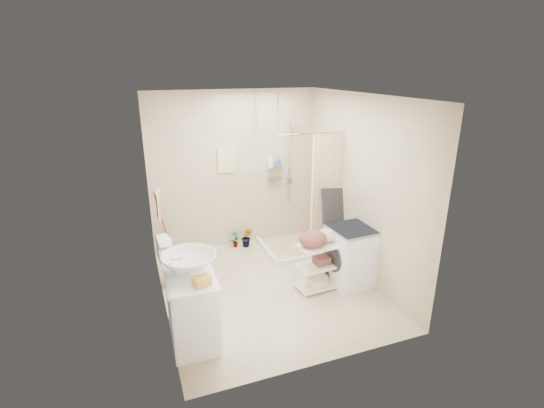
{
  "coord_description": "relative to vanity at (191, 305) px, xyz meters",
  "views": [
    {
      "loc": [
        -1.63,
        -4.54,
        2.93
      ],
      "look_at": [
        0.15,
        0.25,
        1.14
      ],
      "focal_mm": 26.0,
      "sensor_mm": 36.0,
      "label": 1
    }
  ],
  "objects": [
    {
      "name": "mop",
      "position": [
        -0.11,
        2.21,
        0.16
      ],
      "size": [
        0.13,
        0.13,
        1.13
      ],
      "primitive_type": null,
      "rotation": [
        0.0,
        0.0,
        -0.21
      ],
      "color": "#AF1727",
      "rests_on": "ground"
    },
    {
      "name": "floor_basket",
      "position": [
        0.1,
        -0.21,
        -0.34
      ],
      "size": [
        0.32,
        0.28,
        0.15
      ],
      "primitive_type": "cube",
      "rotation": [
        0.0,
        0.0,
        0.33
      ],
      "color": "yellow",
      "rests_on": "ground"
    },
    {
      "name": "tp_holder",
      "position": [
        -0.2,
        0.74,
        0.31
      ],
      "size": [
        0.08,
        0.12,
        0.14
      ],
      "primitive_type": null,
      "color": "white",
      "rests_on": "wall_left"
    },
    {
      "name": "vanity",
      "position": [
        0.0,
        0.0,
        0.0
      ],
      "size": [
        0.55,
        0.95,
        0.82
      ],
      "primitive_type": "cube",
      "rotation": [
        0.0,
        0.0,
        -0.03
      ],
      "color": "white",
      "rests_on": "ground"
    },
    {
      "name": "potted_plant_a",
      "position": [
        1.07,
        2.12,
        -0.27
      ],
      "size": [
        0.19,
        0.17,
        0.29
      ],
      "primitive_type": "imported",
      "rotation": [
        0.0,
        0.0,
        0.54
      ],
      "color": "brown",
      "rests_on": "ground"
    },
    {
      "name": "wall_right",
      "position": [
        2.56,
        0.69,
        0.89
      ],
      "size": [
        0.04,
        3.2,
        2.6
      ],
      "primitive_type": "cube",
      "color": "#BEAF93",
      "rests_on": "ground"
    },
    {
      "name": "shampoo_bottle_b",
      "position": [
        1.9,
        2.22,
        0.99
      ],
      "size": [
        0.09,
        0.09,
        0.16
      ],
      "primitive_type": "imported",
      "rotation": [
        0.0,
        0.0,
        0.34
      ],
      "color": "#365AA8",
      "rests_on": "shower"
    },
    {
      "name": "shower",
      "position": [
        2.01,
        1.74,
        0.64
      ],
      "size": [
        1.1,
        1.1,
        2.1
      ],
      "primitive_type": null,
      "color": "silver",
      "rests_on": "ground"
    },
    {
      "name": "wall_front",
      "position": [
        1.16,
        -0.91,
        0.89
      ],
      "size": [
        2.8,
        0.04,
        2.6
      ],
      "primitive_type": "cube",
      "color": "#BEAF93",
      "rests_on": "ground"
    },
    {
      "name": "floor",
      "position": [
        1.16,
        0.69,
        -0.41
      ],
      "size": [
        3.2,
        3.2,
        0.0
      ],
      "primitive_type": "plane",
      "color": "#C5B593",
      "rests_on": "ground"
    },
    {
      "name": "potted_plant_b",
      "position": [
        1.27,
        2.06,
        -0.24
      ],
      "size": [
        0.24,
        0.23,
        0.35
      ],
      "primitive_type": "imported",
      "rotation": [
        0.0,
        0.0,
        -0.48
      ],
      "color": "brown",
      "rests_on": "ground"
    },
    {
      "name": "laundry_rack",
      "position": [
        1.8,
        0.44,
        -0.01
      ],
      "size": [
        0.61,
        0.39,
        0.8
      ],
      "primitive_type": null,
      "rotation": [
        0.0,
        0.0,
        0.08
      ],
      "color": "silver",
      "rests_on": "ground"
    },
    {
      "name": "wall_left",
      "position": [
        -0.24,
        0.69,
        0.89
      ],
      "size": [
        0.04,
        3.2,
        2.6
      ],
      "primitive_type": "cube",
      "color": "#BEAF93",
      "rests_on": "ground"
    },
    {
      "name": "towel_ring",
      "position": [
        -0.22,
        0.49,
        1.06
      ],
      "size": [
        0.04,
        0.22,
        0.34
      ],
      "primitive_type": null,
      "color": "beige",
      "rests_on": "wall_left"
    },
    {
      "name": "wall_back",
      "position": [
        1.16,
        2.29,
        0.89
      ],
      "size": [
        2.8,
        0.04,
        2.6
      ],
      "primitive_type": "cube",
      "color": "#BEAF93",
      "rests_on": "ground"
    },
    {
      "name": "counter_basket",
      "position": [
        0.08,
        -0.31,
        0.46
      ],
      "size": [
        0.2,
        0.18,
        0.09
      ],
      "primitive_type": "cube",
      "rotation": [
        0.0,
        0.0,
        0.29
      ],
      "color": "gold",
      "rests_on": "vanity"
    },
    {
      "name": "toilet",
      "position": [
        0.12,
        1.25,
        -0.04
      ],
      "size": [
        0.74,
        0.45,
        0.73
      ],
      "primitive_type": "imported",
      "rotation": [
        0.0,
        0.0,
        1.63
      ],
      "color": "silver",
      "rests_on": "ground"
    },
    {
      "name": "shampoo_bottle_a",
      "position": [
        1.75,
        2.22,
        1.02
      ],
      "size": [
        0.11,
        0.11,
        0.22
      ],
      "primitive_type": "imported",
      "rotation": [
        0.0,
        0.0,
        0.33
      ],
      "color": "silver",
      "rests_on": "shower"
    },
    {
      "name": "sink",
      "position": [
        0.01,
        0.02,
        0.51
      ],
      "size": [
        0.68,
        0.68,
        0.21
      ],
      "primitive_type": "imported",
      "rotation": [
        0.0,
        0.0,
        0.15
      ],
      "color": "white",
      "rests_on": "vanity"
    },
    {
      "name": "ironing_board",
      "position": [
        2.18,
        0.73,
        0.25
      ],
      "size": [
        0.39,
        0.18,
        1.33
      ],
      "primitive_type": null,
      "rotation": [
        0.0,
        0.0,
        0.18
      ],
      "color": "black",
      "rests_on": "ground"
    },
    {
      "name": "washing_machine",
      "position": [
        2.3,
        0.43,
        0.01
      ],
      "size": [
        0.61,
        0.63,
        0.84
      ],
      "primitive_type": "cube",
      "rotation": [
        0.0,
        0.0,
        0.07
      ],
      "color": "silver",
      "rests_on": "ground"
    },
    {
      "name": "hanging_towel",
      "position": [
        1.01,
        2.27,
        1.09
      ],
      "size": [
        0.28,
        0.03,
        0.42
      ],
      "primitive_type": "cube",
      "color": "beige",
      "rests_on": "wall_back"
    },
    {
      "name": "ceiling",
      "position": [
        1.16,
        0.69,
        2.19
      ],
      "size": [
        2.8,
        3.2,
        0.04
      ],
      "primitive_type": "cube",
      "color": "silver",
      "rests_on": "ground"
    }
  ]
}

